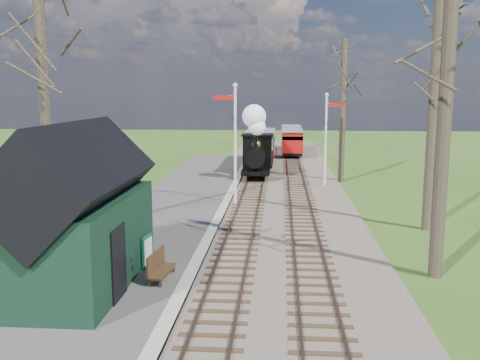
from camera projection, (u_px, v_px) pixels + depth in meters
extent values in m
ellipsoid|color=#385B23|center=(89.00, 240.00, 74.83)|extent=(57.60, 36.00, 16.20)
ellipsoid|color=#385B23|center=(337.00, 257.00, 77.68)|extent=(70.40, 44.00, 19.80)
ellipsoid|color=#385B23|center=(218.00, 235.00, 83.67)|extent=(64.00, 40.00, 18.00)
cube|color=brown|center=(276.00, 185.00, 33.07)|extent=(8.00, 60.00, 0.10)
cube|color=brown|center=(247.00, 184.00, 33.19)|extent=(0.07, 60.00, 0.12)
cube|color=brown|center=(263.00, 184.00, 33.11)|extent=(0.07, 60.00, 0.12)
cube|color=#38281C|center=(255.00, 184.00, 33.16)|extent=(1.60, 60.00, 0.09)
cube|color=brown|center=(289.00, 184.00, 32.99)|extent=(0.07, 60.00, 0.12)
cube|color=brown|center=(305.00, 184.00, 32.92)|extent=(0.07, 60.00, 0.12)
cube|color=#38281C|center=(297.00, 185.00, 32.96)|extent=(1.60, 60.00, 0.09)
cube|color=#474442|center=(174.00, 212.00, 25.55)|extent=(5.00, 44.00, 0.20)
cube|color=#B2AD9E|center=(221.00, 213.00, 25.37)|extent=(0.40, 44.00, 0.21)
cube|color=black|center=(77.00, 241.00, 15.54)|extent=(3.00, 6.00, 2.60)
cube|color=black|center=(74.00, 178.00, 15.24)|extent=(3.25, 6.30, 3.25)
cube|color=black|center=(119.00, 263.00, 14.49)|extent=(0.06, 1.20, 2.00)
cylinder|color=silver|center=(235.00, 148.00, 26.83)|extent=(0.14, 0.14, 6.00)
sphere|color=silver|center=(235.00, 85.00, 26.32)|extent=(0.24, 0.24, 0.24)
cube|color=#B7140F|center=(224.00, 98.00, 26.46)|extent=(1.10, 0.08, 0.22)
cube|color=black|center=(235.00, 120.00, 26.60)|extent=(0.18, 0.06, 0.30)
cylinder|color=silver|center=(326.00, 142.00, 32.40)|extent=(0.14, 0.14, 5.50)
sphere|color=silver|center=(327.00, 95.00, 31.93)|extent=(0.24, 0.24, 0.24)
cube|color=#B7140F|center=(336.00, 105.00, 31.99)|extent=(1.10, 0.08, 0.22)
cube|color=black|center=(326.00, 123.00, 32.21)|extent=(0.18, 0.06, 0.30)
cylinder|color=#382D23|center=(44.00, 100.00, 20.03)|extent=(0.41, 0.41, 11.00)
cylinder|color=#382D23|center=(447.00, 85.00, 15.97)|extent=(0.42, 0.42, 12.00)
cylinder|color=#382D23|center=(433.00, 111.00, 21.93)|extent=(0.40, 0.40, 10.00)
cylinder|color=#382D23|center=(343.00, 112.00, 33.99)|extent=(0.39, 0.39, 9.00)
cube|color=slate|center=(266.00, 150.00, 46.80)|extent=(12.60, 0.02, 0.01)
cube|color=slate|center=(266.00, 153.00, 46.85)|extent=(12.60, 0.02, 0.02)
cylinder|color=slate|center=(266.00, 153.00, 46.84)|extent=(0.08, 0.08, 1.00)
cube|color=black|center=(257.00, 169.00, 35.56)|extent=(1.82, 4.28, 0.27)
cylinder|color=black|center=(256.00, 156.00, 34.77)|extent=(1.18, 2.78, 1.18)
cube|color=black|center=(257.00, 151.00, 36.64)|extent=(1.92, 1.71, 2.14)
cylinder|color=black|center=(255.00, 143.00, 33.56)|extent=(0.30, 0.30, 0.86)
sphere|color=gold|center=(256.00, 144.00, 34.96)|extent=(0.56, 0.56, 0.56)
sphere|color=white|center=(257.00, 127.00, 33.38)|extent=(1.07, 1.07, 1.07)
sphere|color=white|center=(254.00, 116.00, 33.40)|extent=(1.50, 1.50, 1.50)
cylinder|color=black|center=(248.00, 174.00, 34.35)|extent=(0.11, 0.68, 0.68)
cylinder|color=black|center=(263.00, 174.00, 34.28)|extent=(0.11, 0.68, 0.68)
cube|color=black|center=(260.00, 160.00, 41.48)|extent=(2.03, 7.49, 0.32)
cube|color=#4F1213|center=(260.00, 151.00, 41.37)|extent=(2.14, 7.49, 0.96)
cube|color=#C1B792|center=(260.00, 139.00, 41.21)|extent=(2.14, 7.49, 0.96)
cube|color=slate|center=(260.00, 132.00, 41.13)|extent=(2.25, 7.70, 0.13)
cube|color=black|center=(292.00, 152.00, 47.51)|extent=(1.68, 4.41, 0.26)
cube|color=#9C100D|center=(292.00, 146.00, 47.42)|extent=(1.77, 4.41, 0.79)
cube|color=#C1B792|center=(292.00, 137.00, 47.29)|extent=(1.77, 4.41, 0.79)
cube|color=slate|center=(292.00, 132.00, 47.22)|extent=(1.85, 4.59, 0.11)
cube|color=black|center=(291.00, 145.00, 52.92)|extent=(1.68, 4.41, 0.26)
cube|color=#9C100D|center=(291.00, 140.00, 52.83)|extent=(1.77, 4.41, 0.79)
cube|color=#C1B792|center=(291.00, 132.00, 52.70)|extent=(1.77, 4.41, 0.79)
cube|color=slate|center=(291.00, 128.00, 52.63)|extent=(1.85, 4.59, 0.11)
cube|color=#0F4A37|center=(147.00, 251.00, 17.18)|extent=(0.17, 0.71, 1.04)
cube|color=silver|center=(148.00, 252.00, 17.17)|extent=(0.10, 0.61, 0.85)
cube|color=#402A17|center=(162.00, 271.00, 16.11)|extent=(0.58, 1.54, 0.06)
cube|color=#402A17|center=(156.00, 262.00, 16.09)|extent=(0.20, 1.51, 0.65)
cube|color=#402A17|center=(163.00, 283.00, 15.48)|extent=(0.06, 0.06, 0.22)
cube|color=#402A17|center=(162.00, 268.00, 16.78)|extent=(0.06, 0.06, 0.22)
imported|color=#1B2332|center=(128.00, 262.00, 15.82)|extent=(0.46, 0.54, 1.24)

